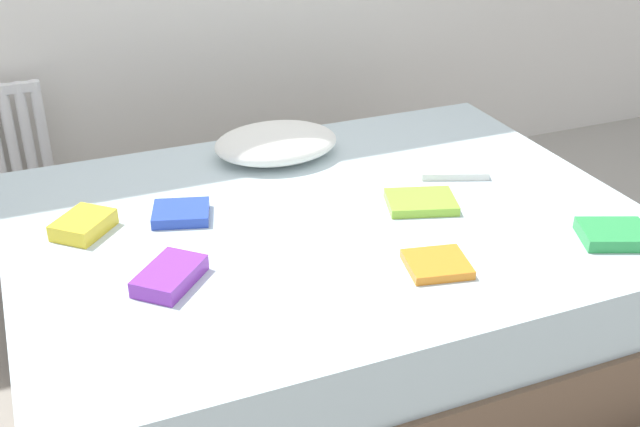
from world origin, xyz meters
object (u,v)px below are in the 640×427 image
at_px(bed, 326,281).
at_px(textbook_blue, 181,213).
at_px(textbook_purple, 170,276).
at_px(textbook_yellow, 83,225).
at_px(textbook_white, 451,167).
at_px(textbook_orange, 437,264).
at_px(textbook_lime, 421,202).
at_px(textbook_green, 614,234).
at_px(pillow, 276,143).

relative_size(bed, textbook_blue, 11.42).
relative_size(textbook_purple, textbook_yellow, 1.18).
height_order(textbook_white, textbook_blue, textbook_blue).
xyz_separation_m(textbook_white, textbook_yellow, (-1.28, 0.03, 0.01)).
height_order(textbook_blue, textbook_orange, textbook_blue).
bearing_deg(textbook_purple, textbook_lime, -37.50).
height_order(textbook_white, textbook_orange, same).
xyz_separation_m(bed, textbook_green, (0.74, -0.48, 0.27)).
xyz_separation_m(bed, textbook_purple, (-0.55, -0.21, 0.28)).
xyz_separation_m(textbook_white, textbook_orange, (-0.38, -0.56, -0.00)).
xyz_separation_m(textbook_lime, textbook_orange, (-0.15, -0.36, -0.00)).
bearing_deg(textbook_green, textbook_lime, 157.76).
distance_m(textbook_lime, textbook_blue, 0.77).
relative_size(textbook_lime, textbook_yellow, 1.25).
distance_m(bed, pillow, 0.59).
height_order(textbook_yellow, textbook_orange, textbook_yellow).
bearing_deg(textbook_purple, textbook_yellow, 67.99).
bearing_deg(textbook_purple, textbook_green, -59.06).
bearing_deg(textbook_blue, textbook_lime, 0.24).
bearing_deg(textbook_orange, pillow, 111.20).
distance_m(pillow, textbook_yellow, 0.81).
bearing_deg(textbook_white, textbook_blue, -159.44).
distance_m(bed, textbook_white, 0.62).
bearing_deg(textbook_green, bed, 169.12).
bearing_deg(pillow, bed, -91.17).
distance_m(bed, textbook_lime, 0.41).
height_order(pillow, textbook_yellow, pillow).
height_order(bed, textbook_yellow, textbook_yellow).
height_order(textbook_green, textbook_white, textbook_green).
bearing_deg(textbook_lime, textbook_white, 58.43).
bearing_deg(textbook_green, pillow, 148.76).
height_order(textbook_green, textbook_yellow, textbook_yellow).
height_order(bed, textbook_purple, textbook_purple).
xyz_separation_m(textbook_green, textbook_yellow, (-1.46, 0.66, 0.01)).
bearing_deg(textbook_lime, bed, -173.75).
xyz_separation_m(pillow, textbook_green, (0.73, -0.98, -0.03)).
bearing_deg(textbook_yellow, textbook_orange, -81.22).
bearing_deg(textbook_orange, textbook_lime, 79.43).
height_order(textbook_green, textbook_blue, textbook_green).
distance_m(textbook_green, textbook_white, 0.65).
height_order(bed, textbook_green, textbook_green).
relative_size(textbook_lime, textbook_green, 1.11).
bearing_deg(textbook_blue, pillow, 54.44).
bearing_deg(bed, textbook_white, 14.73).
xyz_separation_m(bed, textbook_orange, (0.16, -0.42, 0.27)).
xyz_separation_m(textbook_yellow, textbook_orange, (0.89, -0.60, -0.01)).
height_order(textbook_lime, textbook_white, textbook_lime).
height_order(textbook_purple, textbook_yellow, textbook_yellow).
height_order(bed, textbook_orange, textbook_orange).
relative_size(bed, pillow, 4.34).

